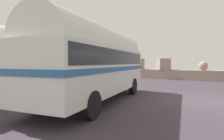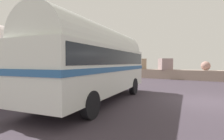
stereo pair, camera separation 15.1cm
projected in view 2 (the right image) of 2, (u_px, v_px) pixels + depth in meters
The scene contains 4 objects.
ground at pixel (206, 102), 8.88m from camera, with size 32.00×26.00×0.02m.
breakwater at pixel (213, 74), 19.02m from camera, with size 31.36×2.39×2.48m.
vintage_coach at pixel (97, 60), 8.83m from camera, with size 3.93×8.88×3.70m.
second_coach at pixel (26, 60), 10.45m from camera, with size 4.27×8.90×3.70m.
Camera 2 is at (0.95, -9.89, 1.91)m, focal length 29.13 mm.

